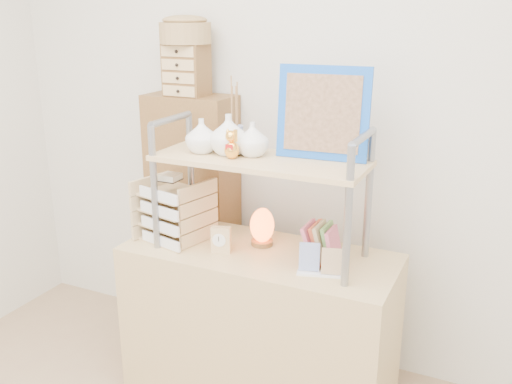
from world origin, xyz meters
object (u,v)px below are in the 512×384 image
Objects in this scene: desk at (259,327)px; salt_lamp at (262,226)px; cabinet at (194,221)px; letter_tray at (173,214)px.

salt_lamp is at bearing 105.95° from desk.
desk is at bearing -33.31° from cabinet.
letter_tray is at bearing -70.63° from cabinet.
letter_tray reaches higher than salt_lamp.
desk is at bearing -74.05° from salt_lamp.
letter_tray is at bearing -163.79° from salt_lamp.
salt_lamp reaches higher than desk.
cabinet is 4.30× the size of letter_tray.
cabinet is 7.76× the size of salt_lamp.
cabinet is at bearing 146.47° from desk.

